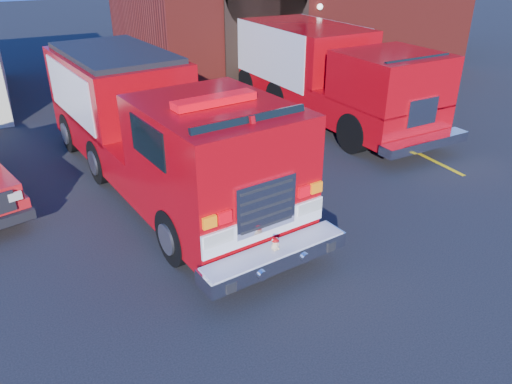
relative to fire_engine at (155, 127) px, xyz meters
name	(u,v)px	position (x,y,z in m)	size (l,w,h in m)	color
ground	(232,222)	(0.89, -2.52, -1.57)	(100.00, 100.00, 0.00)	black
parking_stripe_near	(424,156)	(7.39, -1.52, -1.57)	(0.12, 3.00, 0.01)	yellow
parking_stripe_mid	(361,125)	(7.39, 1.48, -1.57)	(0.12, 3.00, 0.01)	yellow
parking_stripe_far	(313,102)	(7.39, 4.48, -1.57)	(0.12, 3.00, 0.01)	yellow
fire_engine	(155,127)	(0.00, 0.00, 0.00)	(4.06, 10.12, 3.03)	black
secondary_truck	(325,71)	(6.71, 2.83, 0.05)	(3.38, 9.32, 2.97)	black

